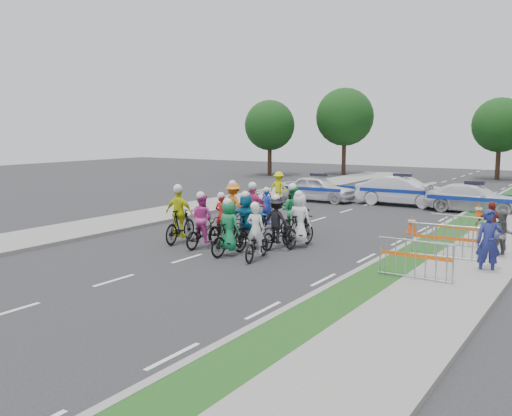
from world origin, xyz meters
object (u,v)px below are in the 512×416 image
Objects in this scene: barrier_1 at (444,243)px; cone_1 at (478,211)px; rider_7 at (300,225)px; police_car_2 at (474,198)px; barrier_0 at (415,262)px; tree_0 at (270,125)px; rider_10 at (234,211)px; police_car_1 at (402,191)px; cone_0 at (412,224)px; rider_6 at (223,225)px; tree_4 at (500,125)px; rider_0 at (256,240)px; police_car_0 at (318,189)px; spectator_1 at (503,235)px; rider_8 at (293,219)px; rider_12 at (267,215)px; rider_3 at (180,220)px; spectator_0 at (489,242)px; rider_11 at (293,215)px; parked_bike at (259,193)px; rider_9 at (254,216)px; spectator_2 at (490,226)px; rider_1 at (229,233)px; rider_4 at (277,227)px; rider_5 at (246,222)px; tree_3 at (345,117)px; barrier_2 at (460,233)px; marshal_hiviz at (279,187)px.

barrier_1 is 2.86× the size of cone_1.
rider_7 is 0.42× the size of police_car_2.
tree_0 is (-20.70, 27.00, 3.63)m from barrier_0.
barrier_0 reaches higher than cone_1.
police_car_1 is at bearing -98.18° from rider_10.
cone_1 is at bearing 73.87° from cone_0.
cone_0 is at bearing -139.38° from rider_6.
police_car_1 is 0.72× the size of tree_4.
rider_0 reaches higher than police_car_0.
spectator_1 is at bearing -170.59° from rider_10.
rider_12 is at bearing -46.10° from rider_8.
tree_4 reaches higher than barrier_1.
rider_3 is 2.91m from rider_10.
spectator_0 is 0.29× the size of tree_4.
rider_0 is at bearing 112.95° from rider_11.
barrier_1 is 15.56m from parked_bike.
rider_11 is (0.98, 1.23, -0.06)m from rider_9.
parked_bike is (-2.93, -1.43, -0.29)m from police_car_0.
police_car_1 reaches higher than barrier_1.
rider_11 is 4.55m from cone_0.
rider_7 is 30.84m from tree_4.
spectator_2 reaches higher than cone_0.
rider_3 is at bearing -10.71° from rider_1.
rider_1 reaches higher than barrier_0.
rider_11 is (-1.34, 2.00, -0.03)m from rider_7.
parked_bike is (-10.16, 5.22, 0.06)m from cone_0.
rider_4 is at bearing -119.32° from cone_0.
rider_5 is 2.66× the size of cone_1.
rider_10 is (0.26, 2.90, -0.02)m from rider_3.
rider_9 is 1.33× the size of parked_bike.
police_car_0 is 14.38m from barrier_1.
spectator_1 is 4.20m from barrier_0.
police_car_2 is (5.95, 9.06, 0.11)m from rider_12.
spectator_0 is 0.90× the size of barrier_0.
rider_6 is at bearing 68.28° from rider_11.
rider_6 is 1.37m from rider_9.
tree_0 is at bearing 55.53° from police_car_2.
spectator_1 is (6.07, 1.58, 0.03)m from rider_7.
barrier_1 is at bearing -60.86° from tree_3.
tree_3 reaches higher than cone_0.
tree_3 is (-9.39, 29.31, 4.10)m from rider_5.
rider_1 is 0.29× the size of tree_4.
barrier_1 is at bearing 174.31° from rider_11.
rider_7 is 5.20m from barrier_0.
spectator_2 is at bearing 80.24° from spectator_0.
tree_3 is at bearing -66.40° from rider_4.
marshal_hiviz is at bearing 147.09° from barrier_2.
cone_0 is 1.00× the size of cone_1.
barrier_1 is 0.32× the size of tree_4.
rider_11 is 0.37× the size of police_car_1.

